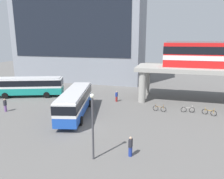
{
  "coord_description": "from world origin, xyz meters",
  "views": [
    {
      "loc": [
        9.17,
        -20.48,
        9.39
      ],
      "look_at": [
        0.9,
        9.05,
        2.2
      ],
      "focal_mm": 34.33,
      "sensor_mm": 36.0,
      "label": 1
    }
  ],
  "objects_px": {
    "pedestrian_at_kerb": "(5,105)",
    "pedestrian_near_building": "(130,147)",
    "bus_main": "(75,100)",
    "pedestrian_waiting_near_stop": "(117,97)",
    "station_building": "(80,34)",
    "bicycle_silver": "(188,110)",
    "bicycle_orange": "(209,112)",
    "bus_secondary": "(29,85)",
    "bicycle_brown": "(159,109)"
  },
  "relations": [
    {
      "from": "pedestrian_at_kerb",
      "to": "pedestrian_near_building",
      "type": "height_order",
      "value": "pedestrian_at_kerb"
    },
    {
      "from": "bus_main",
      "to": "pedestrian_waiting_near_stop",
      "type": "distance_m",
      "value": 8.23
    },
    {
      "from": "station_building",
      "to": "pedestrian_near_building",
      "type": "xyz_separation_m",
      "value": [
        18.21,
        -31.71,
        -9.88
      ]
    },
    {
      "from": "bicycle_silver",
      "to": "bicycle_orange",
      "type": "bearing_deg",
      "value": -8.6
    },
    {
      "from": "pedestrian_waiting_near_stop",
      "to": "bus_secondary",
      "type": "bearing_deg",
      "value": -176.21
    },
    {
      "from": "bus_main",
      "to": "pedestrian_near_building",
      "type": "bearing_deg",
      "value": -42.27
    },
    {
      "from": "bus_main",
      "to": "pedestrian_near_building",
      "type": "distance_m",
      "value": 11.58
    },
    {
      "from": "bicycle_orange",
      "to": "bicycle_brown",
      "type": "height_order",
      "value": "same"
    },
    {
      "from": "bus_secondary",
      "to": "pedestrian_at_kerb",
      "type": "bearing_deg",
      "value": -76.52
    },
    {
      "from": "bus_secondary",
      "to": "bicycle_silver",
      "type": "height_order",
      "value": "bus_secondary"
    },
    {
      "from": "pedestrian_waiting_near_stop",
      "to": "bicycle_silver",
      "type": "bearing_deg",
      "value": -12.85
    },
    {
      "from": "station_building",
      "to": "bus_main",
      "type": "xyz_separation_m",
      "value": [
        9.68,
        -23.96,
        -8.7
      ]
    },
    {
      "from": "bus_main",
      "to": "pedestrian_near_building",
      "type": "relative_size",
      "value": 6.58
    },
    {
      "from": "bicycle_brown",
      "to": "pedestrian_at_kerb",
      "type": "height_order",
      "value": "pedestrian_at_kerb"
    },
    {
      "from": "bus_main",
      "to": "bus_secondary",
      "type": "xyz_separation_m",
      "value": [
        -11.45,
        6.39,
        0.0
      ]
    },
    {
      "from": "pedestrian_at_kerb",
      "to": "pedestrian_waiting_near_stop",
      "type": "bearing_deg",
      "value": 33.2
    },
    {
      "from": "station_building",
      "to": "bicycle_silver",
      "type": "xyz_separation_m",
      "value": [
        23.45,
        -18.94,
        -10.33
      ]
    },
    {
      "from": "bus_secondary",
      "to": "pedestrian_waiting_near_stop",
      "type": "height_order",
      "value": "bus_secondary"
    },
    {
      "from": "bus_secondary",
      "to": "bicycle_brown",
      "type": "distance_m",
      "value": 21.74
    },
    {
      "from": "bus_main",
      "to": "bicycle_brown",
      "type": "xyz_separation_m",
      "value": [
        10.14,
        4.45,
        -1.63
      ]
    },
    {
      "from": "pedestrian_near_building",
      "to": "pedestrian_waiting_near_stop",
      "type": "bearing_deg",
      "value": 108.57
    },
    {
      "from": "bus_main",
      "to": "station_building",
      "type": "bearing_deg",
      "value": 112.01
    },
    {
      "from": "pedestrian_at_kerb",
      "to": "pedestrian_near_building",
      "type": "distance_m",
      "value": 19.31
    },
    {
      "from": "bicycle_silver",
      "to": "pedestrian_waiting_near_stop",
      "type": "relative_size",
      "value": 1.07
    },
    {
      "from": "station_building",
      "to": "bicycle_orange",
      "type": "height_order",
      "value": "station_building"
    },
    {
      "from": "bicycle_silver",
      "to": "pedestrian_near_building",
      "type": "distance_m",
      "value": 13.82
    },
    {
      "from": "pedestrian_at_kerb",
      "to": "pedestrian_waiting_near_stop",
      "type": "xyz_separation_m",
      "value": [
        13.08,
        8.56,
        -0.06
      ]
    },
    {
      "from": "bicycle_silver",
      "to": "bicycle_brown",
      "type": "xyz_separation_m",
      "value": [
        -3.63,
        -0.57,
        0.0
      ]
    },
    {
      "from": "bus_main",
      "to": "bicycle_orange",
      "type": "xyz_separation_m",
      "value": [
        16.32,
        4.64,
        -1.63
      ]
    },
    {
      "from": "bicycle_orange",
      "to": "pedestrian_waiting_near_stop",
      "type": "distance_m",
      "value": 13.18
    },
    {
      "from": "station_building",
      "to": "pedestrian_waiting_near_stop",
      "type": "distance_m",
      "value": 23.35
    },
    {
      "from": "bicycle_silver",
      "to": "pedestrian_at_kerb",
      "type": "distance_m",
      "value": 24.22
    },
    {
      "from": "bus_main",
      "to": "pedestrian_at_kerb",
      "type": "distance_m",
      "value": 9.78
    },
    {
      "from": "bus_secondary",
      "to": "pedestrian_waiting_near_stop",
      "type": "xyz_separation_m",
      "value": [
        14.9,
        0.99,
        -1.21
      ]
    },
    {
      "from": "station_building",
      "to": "bicycle_brown",
      "type": "height_order",
      "value": "station_building"
    },
    {
      "from": "bicycle_orange",
      "to": "pedestrian_at_kerb",
      "type": "distance_m",
      "value": 26.61
    },
    {
      "from": "bicycle_orange",
      "to": "pedestrian_near_building",
      "type": "distance_m",
      "value": 14.65
    },
    {
      "from": "bicycle_orange",
      "to": "pedestrian_waiting_near_stop",
      "type": "relative_size",
      "value": 1.02
    },
    {
      "from": "bicycle_silver",
      "to": "pedestrian_near_building",
      "type": "bearing_deg",
      "value": -112.33
    },
    {
      "from": "bicycle_orange",
      "to": "station_building",
      "type": "bearing_deg",
      "value": 143.39
    },
    {
      "from": "bicycle_silver",
      "to": "bicycle_brown",
      "type": "distance_m",
      "value": 3.67
    },
    {
      "from": "bicycle_brown",
      "to": "bicycle_silver",
      "type": "bearing_deg",
      "value": 8.96
    },
    {
      "from": "bicycle_brown",
      "to": "pedestrian_at_kerb",
      "type": "relative_size",
      "value": 1.0
    },
    {
      "from": "bus_secondary",
      "to": "pedestrian_waiting_near_stop",
      "type": "bearing_deg",
      "value": 3.79
    },
    {
      "from": "bicycle_silver",
      "to": "bus_main",
      "type": "bearing_deg",
      "value": -159.96
    },
    {
      "from": "station_building",
      "to": "bicycle_orange",
      "type": "xyz_separation_m",
      "value": [
        26.01,
        -19.32,
        -10.33
      ]
    },
    {
      "from": "bus_secondary",
      "to": "pedestrian_at_kerb",
      "type": "distance_m",
      "value": 7.87
    },
    {
      "from": "bus_main",
      "to": "pedestrian_waiting_near_stop",
      "type": "relative_size",
      "value": 6.82
    },
    {
      "from": "station_building",
      "to": "pedestrian_at_kerb",
      "type": "relative_size",
      "value": 16.55
    },
    {
      "from": "pedestrian_waiting_near_stop",
      "to": "bus_main",
      "type": "bearing_deg",
      "value": -115.0
    }
  ]
}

